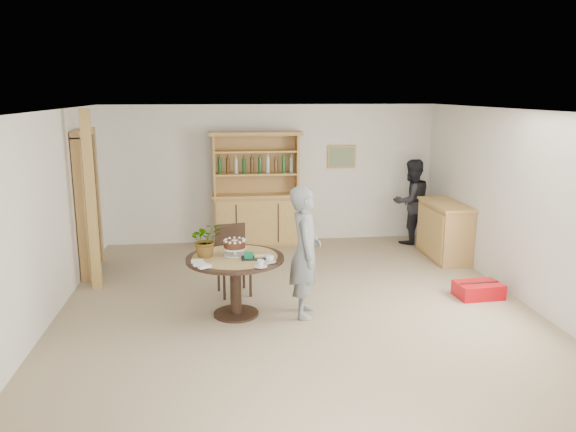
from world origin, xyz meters
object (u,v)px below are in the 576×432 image
at_px(adult_person, 411,202).
at_px(teen_boy, 305,252).
at_px(hutch, 256,207).
at_px(dining_table, 235,268).
at_px(dining_chair, 232,255).
at_px(red_suitcase, 478,290).
at_px(sideboard, 445,230).

bearing_deg(adult_person, teen_boy, 32.87).
height_order(hutch, dining_table, hutch).
xyz_separation_m(dining_chair, teen_boy, (0.87, -0.93, 0.28)).
bearing_deg(red_suitcase, adult_person, 86.06).
bearing_deg(teen_boy, dining_table, 91.50).
height_order(dining_chair, adult_person, adult_person).
bearing_deg(dining_table, red_suitcase, 3.89).
bearing_deg(red_suitcase, hutch, 128.57).
xyz_separation_m(sideboard, dining_chair, (-3.53, -1.21, 0.06)).
relative_size(sideboard, dining_table, 1.05).
height_order(hutch, adult_person, hutch).
distance_m(dining_chair, red_suitcase, 3.37).
height_order(hutch, teen_boy, hutch).
relative_size(teen_boy, red_suitcase, 2.60).
height_order(dining_chair, teen_boy, teen_boy).
relative_size(sideboard, teen_boy, 0.77).
height_order(sideboard, dining_table, sideboard).
xyz_separation_m(dining_table, dining_chair, (-0.02, 0.83, -0.07)).
bearing_deg(adult_person, dining_chair, 14.44).
distance_m(adult_person, red_suitcase, 2.89).
distance_m(hutch, red_suitcase, 4.19).
bearing_deg(hutch, dining_table, -98.23).
distance_m(sideboard, red_suitcase, 1.87).
height_order(sideboard, teen_boy, teen_boy).
height_order(dining_table, adult_person, adult_person).
height_order(dining_table, dining_chair, dining_chair).
height_order(hutch, sideboard, hutch).
bearing_deg(dining_table, teen_boy, -6.71).
xyz_separation_m(sideboard, red_suitcase, (-0.24, -1.81, -0.37)).
xyz_separation_m(hutch, sideboard, (3.04, -1.24, -0.22)).
height_order(dining_table, red_suitcase, dining_table).
height_order(sideboard, adult_person, adult_person).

